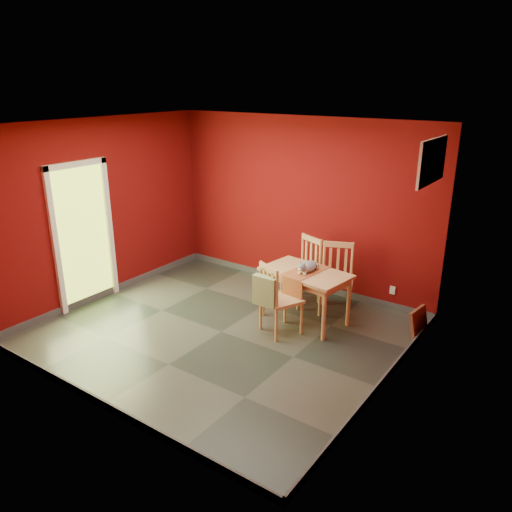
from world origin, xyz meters
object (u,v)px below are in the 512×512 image
Objects in this scene: tote_bag at (265,291)px; picture_frame at (418,323)px; chair_near at (278,298)px; chair_far_right at (336,277)px; cat at (308,265)px; dining_table at (306,278)px; chair_far_left at (303,269)px.

tote_bag is 1.15× the size of picture_frame.
chair_far_right is at bearing 73.86° from chair_near.
cat is (-0.18, -0.53, 0.32)m from chair_far_right.
cat reaches higher than dining_table.
chair_near reaches higher than dining_table.
picture_frame is (1.63, 1.18, -0.47)m from tote_bag.
chair_far_right is 2.51× the size of cat.
chair_near is 2.45× the size of cat.
chair_far_left is at bearing 98.28° from tote_bag.
chair_near is (-0.31, -1.07, -0.01)m from chair_far_right.
dining_table is at bearing -110.34° from chair_far_right.
cat is at bearing -54.69° from chair_far_left.
chair_far_left is (-0.36, 0.55, -0.13)m from dining_table.
chair_far_right is at bearing 69.66° from dining_table.
picture_frame is (1.81, -0.11, -0.32)m from chair_far_left.
chair_far_right is 1.11m from chair_near.
chair_far_left is 2.48× the size of picture_frame.
picture_frame is (1.25, -0.10, -0.32)m from chair_far_right.
dining_table is 1.26× the size of chair_far_left.
dining_table is 0.55m from chair_near.
dining_table is 0.67m from chair_far_left.
chair_far_left is 1.31m from tote_bag.
chair_near reaches higher than cat.
chair_far_left is at bearing 176.62° from picture_frame.
chair_far_left is 0.56m from chair_far_right.
picture_frame is at bearing 31.72° from chair_near.
dining_table reaches higher than picture_frame.
chair_near is 1.86m from picture_frame.
chair_far_left is at bearing 179.25° from chair_far_right.
cat is 1.63m from picture_frame.
dining_table is 1.25× the size of chair_far_right.
tote_bag reaches higher than picture_frame.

